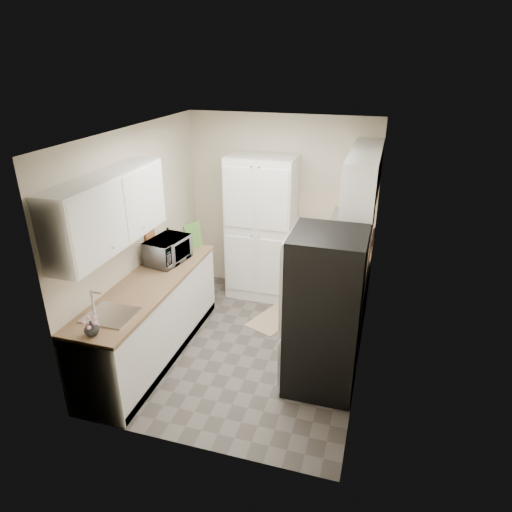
{
  "coord_description": "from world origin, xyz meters",
  "views": [
    {
      "loc": [
        1.4,
        -4.33,
        3.21
      ],
      "look_at": [
        0.07,
        0.15,
        1.12
      ],
      "focal_mm": 32.0,
      "sensor_mm": 36.0,
      "label": 1
    }
  ],
  "objects": [
    {
      "name": "microwave",
      "position": [
        -1.02,
        0.13,
        1.07
      ],
      "size": [
        0.44,
        0.58,
        0.29
      ],
      "primitive_type": "imported",
      "rotation": [
        0.0,
        0.0,
        1.41
      ],
      "color": "#BABABF",
      "rests_on": "countertop_left"
    },
    {
      "name": "ground",
      "position": [
        0.0,
        0.0,
        0.0
      ],
      "size": [
        3.2,
        3.2,
        0.0
      ],
      "primitive_type": "plane",
      "color": "#56514C",
      "rests_on": "ground"
    },
    {
      "name": "kitchen_mat",
      "position": [
        0.16,
        0.65,
        0.01
      ],
      "size": [
        0.66,
        0.8,
        0.01
      ],
      "primitive_type": "cube",
      "rotation": [
        0.0,
        0.0,
        -0.39
      ],
      "color": "tan",
      "rests_on": "ground"
    },
    {
      "name": "base_cabinet_right",
      "position": [
        0.99,
        1.19,
        0.44
      ],
      "size": [
        0.6,
        0.8,
        0.88
      ],
      "primitive_type": "cube",
      "color": "white",
      "rests_on": "ground"
    },
    {
      "name": "pantry_cabinet",
      "position": [
        -0.2,
        1.32,
        1.0
      ],
      "size": [
        0.9,
        0.55,
        2.0
      ],
      "primitive_type": "cube",
      "color": "white",
      "rests_on": "ground"
    },
    {
      "name": "countertop_right",
      "position": [
        0.99,
        1.19,
        0.9
      ],
      "size": [
        0.63,
        0.83,
        0.04
      ],
      "primitive_type": "cube",
      "color": "#846647",
      "rests_on": "base_cabinet_right"
    },
    {
      "name": "wine_bottle",
      "position": [
        -1.12,
        0.36,
        1.07
      ],
      "size": [
        0.08,
        0.08,
        0.31
      ],
      "primitive_type": "cylinder",
      "color": "black",
      "rests_on": "countertop_left"
    },
    {
      "name": "flower_vase",
      "position": [
        -0.96,
        -1.48,
        0.99
      ],
      "size": [
        0.14,
        0.14,
        0.14
      ],
      "primitive_type": "imported",
      "rotation": [
        0.0,
        0.0,
        -0.1
      ],
      "color": "silver",
      "rests_on": "countertop_left"
    },
    {
      "name": "countertop_left",
      "position": [
        -0.99,
        -0.43,
        0.9
      ],
      "size": [
        0.63,
        2.33,
        0.04
      ],
      "primitive_type": "cube",
      "color": "#846647",
      "rests_on": "base_cabinet_left"
    },
    {
      "name": "room_shell",
      "position": [
        -0.02,
        -0.01,
        1.63
      ],
      "size": [
        2.64,
        3.24,
        2.52
      ],
      "color": "beige",
      "rests_on": "ground"
    },
    {
      "name": "cutting_board",
      "position": [
        -0.9,
        0.61,
        1.08
      ],
      "size": [
        0.12,
        0.25,
        0.32
      ],
      "primitive_type": "cube",
      "rotation": [
        0.0,
        0.0,
        -0.39
      ],
      "color": "#498231",
      "rests_on": "countertop_left"
    },
    {
      "name": "electric_range",
      "position": [
        0.97,
        0.39,
        0.48
      ],
      "size": [
        0.71,
        0.78,
        1.13
      ],
      "color": "#B7B7BC",
      "rests_on": "ground"
    },
    {
      "name": "base_cabinet_left",
      "position": [
        -0.99,
        -0.43,
        0.44
      ],
      "size": [
        0.6,
        2.3,
        0.88
      ],
      "primitive_type": "cube",
      "color": "white",
      "rests_on": "ground"
    },
    {
      "name": "refrigerator",
      "position": [
        0.94,
        -0.41,
        0.85
      ],
      "size": [
        0.7,
        0.72,
        1.7
      ],
      "primitive_type": "cube",
      "color": "#B7B7BC",
      "rests_on": "ground"
    },
    {
      "name": "toaster_oven",
      "position": [
        1.09,
        1.25,
        1.04
      ],
      "size": [
        0.43,
        0.48,
        0.23
      ],
      "primitive_type": "cube",
      "rotation": [
        0.0,
        0.0,
        -0.33
      ],
      "color": "silver",
      "rests_on": "countertop_right"
    },
    {
      "name": "fruit_basket",
      "position": [
        1.08,
        1.24,
        1.2
      ],
      "size": [
        0.29,
        0.29,
        0.09
      ],
      "primitive_type": null,
      "rotation": [
        0.0,
        0.0,
        0.35
      ],
      "color": "orange",
      "rests_on": "toaster_oven"
    }
  ]
}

